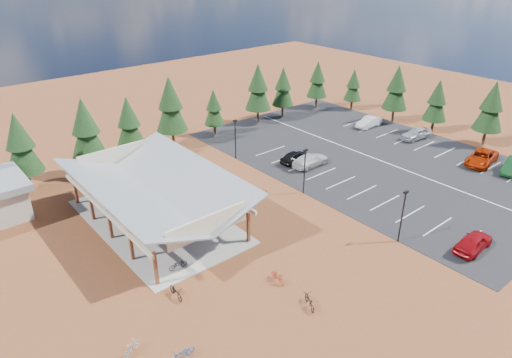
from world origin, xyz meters
name	(u,v)px	position (x,y,z in m)	size (l,w,h in m)	color
ground	(282,216)	(0.00, 0.00, 0.00)	(140.00, 140.00, 0.00)	brown
asphalt_lot	(373,158)	(18.50, 3.00, 0.02)	(27.00, 44.00, 0.04)	black
concrete_pad	(157,221)	(-10.00, 7.00, 0.05)	(10.60, 18.60, 0.10)	gray
bike_pavilion	(153,186)	(-10.00, 7.00, 3.82)	(11.65, 19.40, 4.97)	#5D251A
lamp_post_0	(403,213)	(5.00, -10.00, 2.98)	(0.50, 0.25, 5.14)	black
lamp_post_1	(305,168)	(5.00, 2.00, 2.98)	(0.50, 0.25, 5.14)	black
lamp_post_2	(235,137)	(5.00, 14.00, 2.98)	(0.50, 0.25, 5.14)	black
trash_bin_0	(234,207)	(-3.10, 3.79, 0.45)	(0.60, 0.60, 0.90)	#443018
trash_bin_1	(226,202)	(-3.07, 5.11, 0.45)	(0.60, 0.60, 0.90)	#443018
pine_1	(20,144)	(-17.35, 22.01, 5.37)	(3.77, 3.77, 8.79)	#382314
pine_2	(86,129)	(-10.62, 21.14, 5.66)	(3.98, 3.98, 9.27)	#382314
pine_3	(129,122)	(-5.17, 21.74, 5.03)	(3.54, 3.54, 8.24)	#382314
pine_4	(170,105)	(1.11, 22.58, 5.81)	(4.08, 4.08, 9.50)	#382314
pine_5	(214,107)	(7.85, 22.59, 4.04)	(2.84, 2.84, 6.62)	#382314
pine_6	(258,87)	(15.91, 22.61, 5.51)	(3.87, 3.87, 9.01)	#382314
pine_7	(283,87)	(20.77, 22.36, 4.79)	(3.37, 3.37, 7.84)	#382314
pine_8	(317,79)	(28.33, 22.23, 4.73)	(3.33, 3.33, 7.75)	#382314
pine_10	(491,106)	(33.68, -3.71, 5.34)	(3.76, 3.76, 8.75)	#382314
pine_11	(437,101)	(32.59, 3.32, 4.70)	(3.31, 3.31, 7.71)	#382314
pine_12	(397,88)	(32.02, 9.69, 5.32)	(3.74, 3.74, 8.70)	#382314
pine_13	(353,85)	(32.11, 17.78, 4.05)	(2.85, 2.85, 6.64)	#382314
bike_0	(178,264)	(-12.36, -0.80, 0.52)	(0.56, 1.60, 0.84)	black
bike_1	(162,237)	(-11.44, 3.41, 0.60)	(0.47, 1.66, 1.00)	gray
bike_2	(126,212)	(-11.93, 9.74, 0.56)	(0.61, 1.75, 0.92)	navy
bike_3	(117,194)	(-11.02, 13.73, 0.55)	(0.43, 1.51, 0.91)	maroon
bike_4	(194,233)	(-8.81, 2.35, 0.52)	(0.55, 1.58, 0.83)	black
bike_5	(203,222)	(-7.25, 3.21, 0.61)	(0.48, 1.71, 1.03)	gray
bike_6	(177,203)	(-7.18, 7.90, 0.59)	(0.64, 1.85, 0.97)	navy
bike_7	(141,195)	(-9.15, 11.93, 0.60)	(0.47, 1.66, 1.00)	maroon
bike_8	(176,292)	(-14.21, -3.56, 0.50)	(0.66, 1.91, 1.00)	black
bike_9	(131,348)	(-19.24, -6.42, 0.48)	(0.45, 1.59, 0.96)	#9FA1A7
bike_10	(182,354)	(-16.99, -8.99, 0.50)	(0.66, 1.89, 0.99)	#1A4D8D
bike_11	(278,277)	(-7.12, -7.18, 0.50)	(0.47, 1.68, 1.01)	#9C2C1C
bike_12	(310,301)	(-7.23, -10.77, 0.48)	(0.64, 1.84, 0.97)	black
bike_14	(239,189)	(-0.32, 6.47, 0.49)	(0.64, 1.85, 0.97)	#235399
bike_15	(242,200)	(-1.59, 4.42, 0.50)	(0.47, 1.67, 1.00)	maroon
bike_16	(261,192)	(1.04, 4.49, 0.42)	(0.56, 1.61, 0.84)	black
car_0	(473,242)	(8.86, -14.91, 0.83)	(1.86, 4.62, 1.57)	maroon
car_3	(311,160)	(10.66, 6.42, 0.79)	(2.09, 5.15, 1.49)	#B5B5B5
car_4	(295,157)	(9.92, 8.42, 0.76)	(1.70, 4.22, 1.44)	black
car_6	(482,158)	(27.14, -6.62, 0.84)	(2.67, 5.78, 1.61)	#9A2002
car_8	(416,133)	(28.34, 3.23, 0.85)	(1.92, 4.76, 1.62)	#95979C
car_9	(369,122)	(27.32, 10.54, 0.79)	(1.60, 4.58, 1.51)	silver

